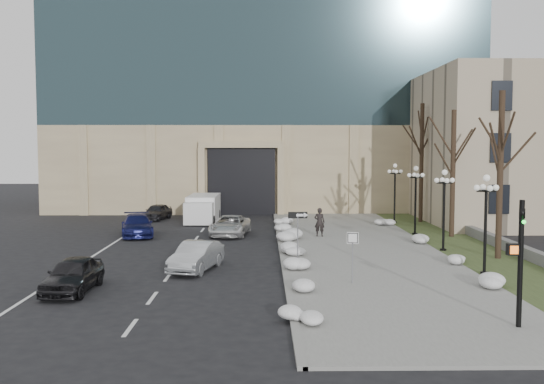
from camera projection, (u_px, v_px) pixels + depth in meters
The scene contains 35 objects.
ground at pixel (319, 311), 22.26m from camera, with size 160.00×160.00×0.00m, color black.
sidewalk at pixel (356, 247), 36.27m from camera, with size 9.00×40.00×0.12m, color gray.
curb at pixel (281, 247), 36.20m from camera, with size 0.30×40.00×0.14m, color gray.
grass_strip at pixel (464, 247), 36.36m from camera, with size 4.00×40.00×0.10m, color #354321.
stone_wall at pixel (485, 237), 38.36m from camera, with size 0.50×30.00×0.70m, color slate.
office_tower at pixel (264, 30), 64.35m from camera, with size 40.00×24.70×36.00m.
car_a at pixel (73, 275), 25.20m from camera, with size 1.71×4.25×1.45m, color black.
car_b at pixel (196, 256), 29.55m from camera, with size 1.49×4.28×1.41m, color #B0B4B8.
car_c at pixel (137, 225), 41.21m from camera, with size 2.05×5.03×1.46m, color navy.
car_d at pixel (230, 226), 41.39m from camera, with size 2.29×4.96×1.38m, color silver.
car_e at pixel (157, 212), 50.49m from camera, with size 1.57×3.90×1.33m, color #2C2C31.
pedestrian at pixel (319, 222), 40.19m from camera, with size 0.69×0.46×1.90m, color black.
box_truck at pixel (203, 209), 49.34m from camera, with size 2.47×6.68×2.11m.
one_way_sign at pixel (301, 221), 30.65m from camera, with size 1.03×0.28×2.76m.
keep_sign at pixel (353, 246), 26.21m from camera, with size 0.50×0.14×2.35m.
traffic_signal at pixel (519, 266), 19.75m from camera, with size 0.73×0.97×4.31m.
snow_clump_a at pixel (299, 316), 20.46m from camera, with size 1.10×1.60×0.36m, color white.
snow_clump_b at pixel (303, 287), 24.79m from camera, with size 1.10×1.60×0.36m, color white.
snow_clump_c at pixel (298, 267), 29.01m from camera, with size 1.10×1.60×0.36m, color white.
snow_clump_d at pixel (293, 251), 33.46m from camera, with size 1.10×1.60×0.36m, color white.
snow_clump_e at pixel (286, 237), 38.58m from camera, with size 1.10×1.60×0.36m, color white.
snow_clump_f at pixel (281, 229), 42.57m from camera, with size 1.10×1.60×0.36m, color white.
snow_clump_g at pixel (283, 221), 46.99m from camera, with size 1.10×1.60×0.36m, color white.
snow_clump_h at pixel (495, 282), 25.67m from camera, with size 1.10×1.60×0.36m, color white.
snow_clump_i at pixel (455, 259), 30.99m from camera, with size 1.10×1.60×0.36m, color white.
snow_clump_j at pixel (419, 239), 37.68m from camera, with size 1.10×1.60×0.36m, color white.
snow_clump_k at pixel (387, 223), 45.82m from camera, with size 1.10×1.60×0.36m, color white.
snow_clump_l at pixel (290, 236), 39.30m from camera, with size 1.10×1.60×0.36m, color white.
lamppost_a at pixel (486, 211), 28.14m from camera, with size 1.18×1.18×4.76m.
lamppost_b at pixel (444, 199), 34.62m from camera, with size 1.18×1.18×4.76m.
lamppost_c at pixel (416, 191), 41.10m from camera, with size 1.18×1.18×4.76m.
lamppost_d at pixel (395, 185), 47.59m from camera, with size 1.18×1.18×4.76m.
tree_near at pixel (501, 151), 31.96m from camera, with size 3.20×3.20×9.00m.
tree_mid at pixel (453, 155), 39.96m from camera, with size 3.20×3.20×8.50m.
tree_far at pixel (422, 146), 47.89m from camera, with size 3.20×3.20×9.50m.
Camera 1 is at (-2.06, -21.86, 5.99)m, focal length 40.00 mm.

